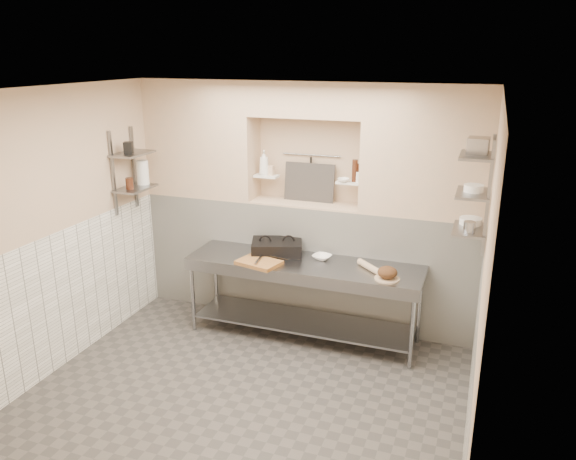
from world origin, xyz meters
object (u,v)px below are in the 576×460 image
at_px(panini_press, 277,247).
at_px(bread_loaf, 387,272).
at_px(mixing_bowl, 322,257).
at_px(bowl_alcove, 343,180).
at_px(rolling_pin, 371,268).
at_px(jug_left, 143,172).
at_px(bottle_soap, 264,163).
at_px(cutting_board, 259,263).
at_px(prep_table, 303,284).

relative_size(panini_press, bread_loaf, 3.30).
relative_size(mixing_bowl, bowl_alcove, 1.54).
bearing_deg(rolling_pin, jug_left, 179.44).
xyz_separation_m(panini_press, mixing_bowl, (0.53, 0.00, -0.05)).
xyz_separation_m(mixing_bowl, rolling_pin, (0.59, -0.16, 0.01)).
xyz_separation_m(bread_loaf, jug_left, (-2.94, 0.19, 0.78)).
bearing_deg(mixing_bowl, jug_left, -176.39).
relative_size(bottle_soap, bowl_alcove, 2.23).
height_order(cutting_board, jug_left, jug_left).
height_order(bread_loaf, bottle_soap, bottle_soap).
bearing_deg(jug_left, rolling_pin, -0.56).
distance_m(bottle_soap, bowl_alcove, 0.98).
height_order(bread_loaf, jug_left, jug_left).
distance_m(prep_table, bread_loaf, 1.01).
xyz_separation_m(rolling_pin, bowl_alcove, (-0.46, 0.51, 0.80)).
distance_m(mixing_bowl, bottle_soap, 1.31).
bearing_deg(bottle_soap, prep_table, -39.22).
distance_m(cutting_board, jug_left, 1.78).
bearing_deg(panini_press, cutting_board, -119.17).
relative_size(cutting_board, bread_loaf, 2.22).
bearing_deg(prep_table, bowl_alcove, 60.80).
bearing_deg(cutting_board, bread_loaf, 2.20).
bearing_deg(rolling_pin, bowl_alcove, 131.76).
height_order(bottle_soap, bowl_alcove, bottle_soap).
distance_m(cutting_board, rolling_pin, 1.20).
distance_m(rolling_pin, bread_loaf, 0.26).
bearing_deg(bowl_alcove, prep_table, -119.20).
xyz_separation_m(prep_table, rolling_pin, (0.75, 0.01, 0.29)).
xyz_separation_m(prep_table, mixing_bowl, (0.16, 0.17, 0.28)).
bearing_deg(cutting_board, prep_table, 25.99).
relative_size(cutting_board, bottle_soap, 1.53).
height_order(cutting_board, bowl_alcove, bowl_alcove).
bearing_deg(panini_press, bottle_soap, 108.42).
distance_m(cutting_board, bowl_alcove, 1.31).
bearing_deg(rolling_pin, prep_table, -179.50).
distance_m(prep_table, jug_left, 2.28).
bearing_deg(bottle_soap, mixing_bowl, -24.62).
height_order(rolling_pin, jug_left, jug_left).
bearing_deg(cutting_board, jug_left, 171.02).
height_order(prep_table, bread_loaf, bread_loaf).
distance_m(prep_table, rolling_pin, 0.80).
relative_size(bottle_soap, jug_left, 1.04).
relative_size(cutting_board, jug_left, 1.59).
height_order(mixing_bowl, rolling_pin, rolling_pin).
bearing_deg(mixing_bowl, panini_press, -179.48).
bearing_deg(jug_left, mixing_bowl, 3.61).
bearing_deg(bread_loaf, bowl_alcove, 133.93).
bearing_deg(mixing_bowl, bread_loaf, -22.78).
height_order(bottle_soap, jug_left, bottle_soap).
xyz_separation_m(panini_press, cutting_board, (-0.06, -0.38, -0.06)).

